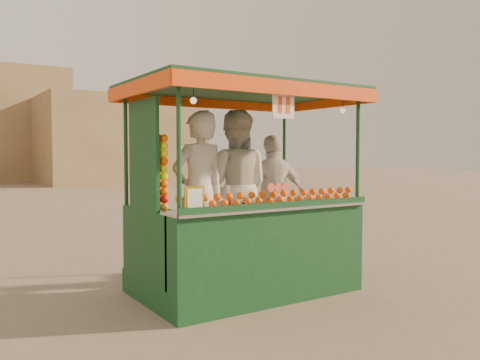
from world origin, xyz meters
TOP-DOWN VIEW (x-y plane):
  - ground at (0.00, 0.00)m, footprint 90.00×90.00m
  - building_right at (7.00, 24.00)m, footprint 9.00×6.00m
  - juice_cart at (0.14, -0.00)m, footprint 2.77×1.80m
  - vendor_left at (-0.41, 0.10)m, footprint 0.73×0.52m
  - vendor_middle at (0.27, 0.40)m, footprint 1.21×1.16m
  - vendor_right at (0.94, 0.46)m, footprint 1.01×0.51m

SIDE VIEW (x-z plane):
  - ground at x=0.00m, z-range 0.00..0.00m
  - juice_cart at x=0.14m, z-range -0.44..2.08m
  - vendor_right at x=0.94m, z-range 0.29..1.96m
  - vendor_left at x=-0.41m, z-range 0.29..2.19m
  - vendor_middle at x=0.27m, z-range 0.29..2.25m
  - building_right at x=7.00m, z-range 0.00..5.00m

